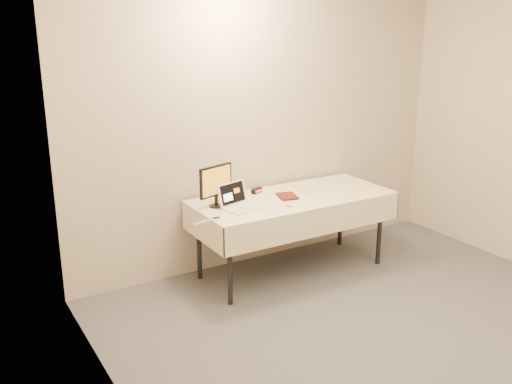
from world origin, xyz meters
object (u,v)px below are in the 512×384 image
laptop (238,202)px  monitor (216,183)px  book (279,187)px  table (293,203)px

laptop → monitor: bearing=125.2°
book → monitor: bearing=-170.9°
table → book: 0.22m
table → monitor: (-0.74, 0.09, 0.28)m
laptop → book: (0.45, 0.06, 0.06)m
table → laptop: bearing=-177.0°
monitor → book: (0.60, -0.07, -0.11)m
laptop → book: book is taller
monitor → book: monitor is taller
book → table: bearing=4.4°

